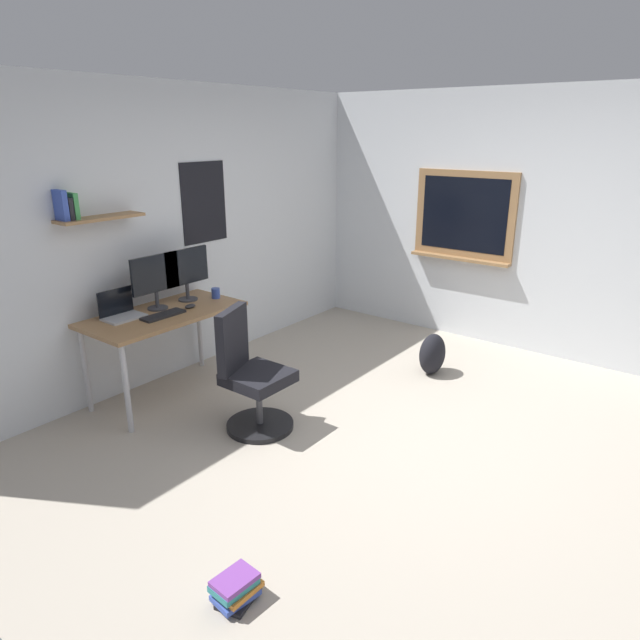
# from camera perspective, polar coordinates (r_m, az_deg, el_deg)

# --- Properties ---
(ground_plane) EXTENTS (5.20, 5.20, 0.00)m
(ground_plane) POSITION_cam_1_polar(r_m,az_deg,el_deg) (4.29, 8.70, -12.33)
(ground_plane) COLOR #ADA393
(ground_plane) RESTS_ON ground
(wall_back) EXTENTS (5.00, 0.30, 2.60)m
(wall_back) POSITION_cam_1_polar(r_m,az_deg,el_deg) (5.36, -14.28, 8.58)
(wall_back) COLOR silver
(wall_back) RESTS_ON ground
(wall_right) EXTENTS (0.22, 5.00, 2.60)m
(wall_right) POSITION_cam_1_polar(r_m,az_deg,el_deg) (6.03, 20.74, 9.02)
(wall_right) COLOR silver
(wall_right) RESTS_ON ground
(desk) EXTENTS (1.31, 0.67, 0.76)m
(desk) POSITION_cam_1_polar(r_m,az_deg,el_deg) (4.87, -15.52, -0.13)
(desk) COLOR #997047
(desk) RESTS_ON ground
(office_chair) EXTENTS (0.53, 0.55, 0.95)m
(office_chair) POSITION_cam_1_polar(r_m,az_deg,el_deg) (4.31, -7.05, -5.92)
(office_chair) COLOR black
(office_chair) RESTS_ON ground
(laptop) EXTENTS (0.31, 0.21, 0.23)m
(laptop) POSITION_cam_1_polar(r_m,az_deg,el_deg) (4.80, -19.57, 0.85)
(laptop) COLOR #ADAFB5
(laptop) RESTS_ON desk
(monitor_primary) EXTENTS (0.46, 0.17, 0.46)m
(monitor_primary) POSITION_cam_1_polar(r_m,az_deg,el_deg) (4.88, -16.35, 4.10)
(monitor_primary) COLOR #38383D
(monitor_primary) RESTS_ON desk
(monitor_secondary) EXTENTS (0.46, 0.17, 0.46)m
(monitor_secondary) POSITION_cam_1_polar(r_m,az_deg,el_deg) (5.07, -13.40, 4.89)
(monitor_secondary) COLOR #38383D
(monitor_secondary) RESTS_ON desk
(keyboard) EXTENTS (0.37, 0.13, 0.02)m
(keyboard) POSITION_cam_1_polar(r_m,az_deg,el_deg) (4.75, -15.62, 0.48)
(keyboard) COLOR black
(keyboard) RESTS_ON desk
(computer_mouse) EXTENTS (0.10, 0.06, 0.03)m
(computer_mouse) POSITION_cam_1_polar(r_m,az_deg,el_deg) (4.91, -13.04, 1.38)
(computer_mouse) COLOR #262628
(computer_mouse) RESTS_ON desk
(coffee_mug) EXTENTS (0.08, 0.08, 0.09)m
(coffee_mug) POSITION_cam_1_polar(r_m,az_deg,el_deg) (5.14, -10.53, 2.69)
(coffee_mug) COLOR #334CA5
(coffee_mug) RESTS_ON desk
(backpack) EXTENTS (0.32, 0.22, 0.39)m
(backpack) POSITION_cam_1_polar(r_m,az_deg,el_deg) (5.39, 11.33, -3.40)
(backpack) COLOR black
(backpack) RESTS_ON ground
(book_stack_on_floor) EXTENTS (0.25, 0.20, 0.14)m
(book_stack_on_floor) POSITION_cam_1_polar(r_m,az_deg,el_deg) (3.07, -8.51, -25.35)
(book_stack_on_floor) COLOR black
(book_stack_on_floor) RESTS_ON ground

